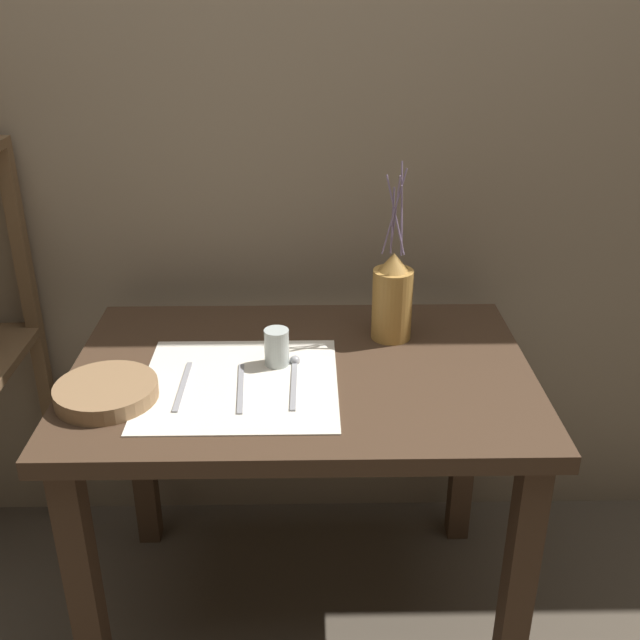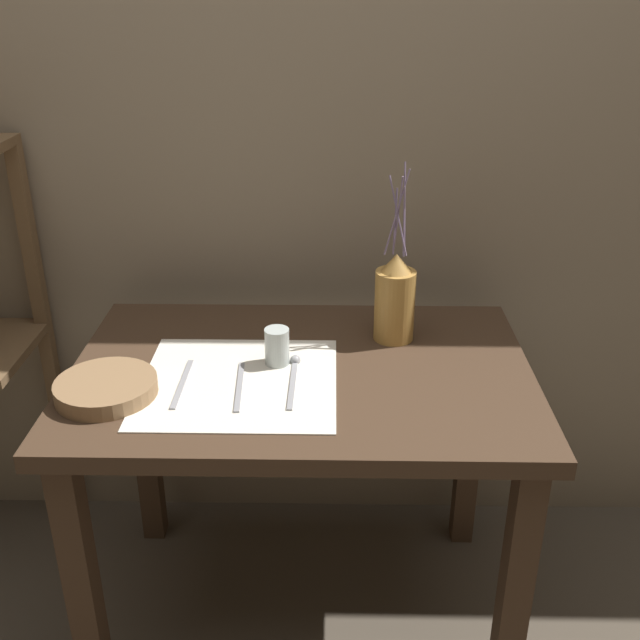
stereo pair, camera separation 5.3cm
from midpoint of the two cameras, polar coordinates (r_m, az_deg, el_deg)
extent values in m
plane|color=brown|center=(2.14, -0.46, -21.07)|extent=(12.00, 12.00, 0.00)
cube|color=gray|center=(1.97, -0.22, 15.06)|extent=(7.00, 0.06, 2.40)
cube|color=#422D1E|center=(1.70, -0.54, -4.27)|extent=(1.04, 0.70, 0.04)
cube|color=#422D1E|center=(1.76, -16.75, -19.07)|extent=(0.06, 0.06, 0.69)
cube|color=#422D1E|center=(1.74, 15.48, -19.58)|extent=(0.06, 0.06, 0.69)
cube|color=#422D1E|center=(2.20, -12.49, -8.66)|extent=(0.06, 0.06, 0.69)
cube|color=#422D1E|center=(2.18, 12.03, -8.92)|extent=(0.06, 0.06, 0.69)
cube|color=brown|center=(2.24, -19.46, -1.70)|extent=(0.04, 0.04, 1.17)
cube|color=silver|center=(1.64, -5.27, -4.72)|extent=(0.42, 0.40, 0.00)
cylinder|color=#B7843D|center=(1.80, 6.54, 1.10)|extent=(0.10, 0.10, 0.17)
cone|color=#B7843D|center=(1.76, 6.71, 4.35)|extent=(0.07, 0.07, 0.04)
cylinder|color=slate|center=(1.73, 7.36, 7.56)|extent=(0.01, 0.02, 0.16)
cylinder|color=slate|center=(1.71, 6.86, 7.87)|extent=(0.05, 0.05, 0.18)
cylinder|color=slate|center=(1.72, 7.33, 8.32)|extent=(0.01, 0.04, 0.21)
cylinder|color=slate|center=(1.72, 6.85, 7.93)|extent=(0.02, 0.03, 0.18)
cylinder|color=slate|center=(1.71, 6.77, 8.11)|extent=(0.05, 0.02, 0.20)
cylinder|color=slate|center=(1.73, 6.63, 7.45)|extent=(0.01, 0.02, 0.15)
cylinder|color=#8E6B47|center=(1.63, -15.08, -5.04)|extent=(0.21, 0.21, 0.04)
cylinder|color=#B7C1BC|center=(1.69, -2.39, -2.03)|extent=(0.06, 0.06, 0.09)
cube|color=#939399|center=(1.64, -9.55, -4.80)|extent=(0.01, 0.21, 0.00)
cube|color=#939399|center=(1.62, -5.22, -5.05)|extent=(0.02, 0.21, 0.00)
cube|color=#939399|center=(1.62, -1.17, -4.92)|extent=(0.01, 0.21, 0.00)
sphere|color=#939399|center=(1.71, -1.01, -3.09)|extent=(0.02, 0.02, 0.02)
camera|label=1|loc=(0.03, -89.07, 0.44)|focal=42.00mm
camera|label=2|loc=(0.03, 90.93, -0.44)|focal=42.00mm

